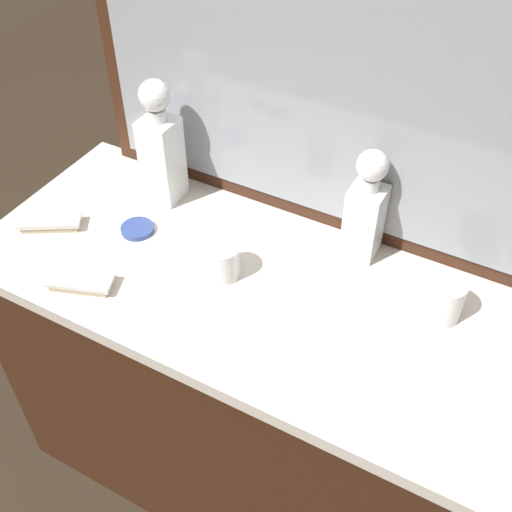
% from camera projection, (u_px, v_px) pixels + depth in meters
% --- Properties ---
extents(ground_plane, '(6.00, 6.00, 0.00)m').
position_uv_depth(ground_plane, '(256.00, 468.00, 1.94)').
color(ground_plane, '#2D2319').
extents(dresser, '(1.30, 0.56, 0.83)m').
position_uv_depth(dresser, '(256.00, 391.00, 1.66)').
color(dresser, '#381E11').
rests_on(dresser, ground_plane).
extents(dresser_mirror, '(1.12, 0.03, 0.74)m').
position_uv_depth(dresser_mirror, '(317.00, 77.00, 1.29)').
color(dresser_mirror, '#381E11').
rests_on(dresser_mirror, dresser).
extents(crystal_decanter_far_left, '(0.08, 0.08, 0.27)m').
position_uv_depth(crystal_decanter_far_left, '(365.00, 215.00, 1.37)').
color(crystal_decanter_far_left, white).
rests_on(crystal_decanter_far_left, dresser).
extents(crystal_decanter_left, '(0.08, 0.08, 0.32)m').
position_uv_depth(crystal_decanter_left, '(161.00, 153.00, 1.51)').
color(crystal_decanter_left, white).
rests_on(crystal_decanter_left, dresser).
extents(crystal_tumbler_far_right, '(0.08, 0.08, 0.08)m').
position_uv_depth(crystal_tumbler_far_right, '(222.00, 262.00, 1.37)').
color(crystal_tumbler_far_right, white).
rests_on(crystal_tumbler_far_right, dresser).
extents(crystal_tumbler_far_left, '(0.08, 0.08, 0.09)m').
position_uv_depth(crystal_tumbler_far_left, '(444.00, 301.00, 1.28)').
color(crystal_tumbler_far_left, white).
rests_on(crystal_tumbler_far_left, dresser).
extents(silver_brush_right, '(0.15, 0.12, 0.02)m').
position_uv_depth(silver_brush_right, '(50.00, 223.00, 1.50)').
color(silver_brush_right, '#B7A88C').
rests_on(silver_brush_right, dresser).
extents(silver_brush_far_left, '(0.15, 0.10, 0.02)m').
position_uv_depth(silver_brush_far_left, '(81.00, 282.00, 1.36)').
color(silver_brush_far_left, '#B7A88C').
rests_on(silver_brush_far_left, dresser).
extents(porcelain_dish, '(0.08, 0.08, 0.01)m').
position_uv_depth(porcelain_dish, '(137.00, 229.00, 1.50)').
color(porcelain_dish, '#33478C').
rests_on(porcelain_dish, dresser).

